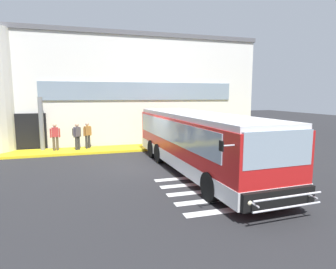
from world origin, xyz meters
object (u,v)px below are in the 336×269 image
(passenger_at_curb_edge, at_px, (88,134))
(passenger_by_doorway, at_px, (77,135))
(entry_support_column, at_px, (41,124))
(bus_main_foreground, at_px, (198,143))
(passenger_near_column, at_px, (55,136))

(passenger_at_curb_edge, bearing_deg, passenger_by_doorway, -153.06)
(entry_support_column, distance_m, passenger_at_curb_edge, 2.82)
(entry_support_column, relative_size, passenger_by_doorway, 1.96)
(bus_main_foreground, xyz_separation_m, passenger_near_column, (-6.72, 6.44, -0.25))
(passenger_near_column, xyz_separation_m, passenger_by_doorway, (1.27, -0.16, 0.03))
(entry_support_column, height_order, bus_main_foreground, entry_support_column)
(entry_support_column, height_order, passenger_by_doorway, entry_support_column)
(bus_main_foreground, height_order, passenger_near_column, bus_main_foreground)
(passenger_near_column, relative_size, passenger_at_curb_edge, 1.00)
(entry_support_column, distance_m, passenger_by_doorway, 2.27)
(entry_support_column, distance_m, passenger_near_column, 1.17)
(bus_main_foreground, xyz_separation_m, passenger_at_curb_edge, (-4.81, 6.61, -0.25))
(bus_main_foreground, distance_m, passenger_by_doorway, 8.32)
(entry_support_column, xyz_separation_m, passenger_at_curb_edge, (2.71, -0.31, -0.71))
(passenger_near_column, xyz_separation_m, passenger_at_curb_edge, (1.91, 0.17, 0.00))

